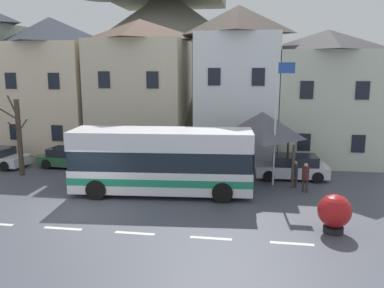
{
  "coord_description": "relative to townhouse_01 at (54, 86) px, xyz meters",
  "views": [
    {
      "loc": [
        7.45,
        -16.08,
        6.34
      ],
      "look_at": [
        4.01,
        5.94,
        2.05
      ],
      "focal_mm": 36.78,
      "sensor_mm": 36.0,
      "label": 1
    }
  ],
  "objects": [
    {
      "name": "ground_plane",
      "position": [
        7.5,
        -11.88,
        -5.05
      ],
      "size": [
        40.0,
        60.0,
        0.07
      ],
      "color": "#484B55"
    },
    {
      "name": "townhouse_01",
      "position": [
        0.0,
        0.0,
        0.0
      ],
      "size": [
        6.33,
        5.83,
        10.05
      ],
      "color": "beige",
      "rests_on": "ground_plane"
    },
    {
      "name": "townhouse_02",
      "position": [
        6.79,
        0.09,
        -0.13
      ],
      "size": [
        6.57,
        6.01,
        9.8
      ],
      "color": "beige",
      "rests_on": "ground_plane"
    },
    {
      "name": "townhouse_03",
      "position": [
        13.82,
        -0.38,
        0.23
      ],
      "size": [
        5.49,
        5.08,
        10.51
      ],
      "color": "white",
      "rests_on": "ground_plane"
    },
    {
      "name": "townhouse_04",
      "position": [
        19.78,
        0.26,
        -0.57
      ],
      "size": [
        6.51,
        6.36,
        8.9
      ],
      "color": "beige",
      "rests_on": "ground_plane"
    },
    {
      "name": "hilltop_castle",
      "position": [
        4.77,
        17.69,
        2.8
      ],
      "size": [
        43.37,
        43.37,
        21.25
      ],
      "color": "#626151",
      "rests_on": "ground_plane"
    },
    {
      "name": "transit_bus",
      "position": [
        10.43,
        -8.95,
        -3.35
      ],
      "size": [
        9.3,
        3.31,
        3.31
      ],
      "rotation": [
        0.0,
        0.0,
        0.08
      ],
      "color": "white",
      "rests_on": "ground_plane"
    },
    {
      "name": "bus_shelter",
      "position": [
        15.47,
        -5.41,
        -1.87
      ],
      "size": [
        3.6,
        3.6,
        3.93
      ],
      "color": "#473D33",
      "rests_on": "ground_plane"
    },
    {
      "name": "parked_car_00",
      "position": [
        3.41,
        -4.54,
        -4.39
      ],
      "size": [
        4.51,
        2.19,
        1.27
      ],
      "rotation": [
        0.0,
        0.0,
        -0.09
      ],
      "color": "#2A5B38",
      "rests_on": "ground_plane"
    },
    {
      "name": "parked_car_01",
      "position": [
        17.3,
        -5.03,
        -4.35
      ],
      "size": [
        4.2,
        2.05,
        1.38
      ],
      "rotation": [
        0.0,
        0.0,
        3.18
      ],
      "color": "silver",
      "rests_on": "ground_plane"
    },
    {
      "name": "pedestrian_00",
      "position": [
        17.26,
        -6.9,
        -4.18
      ],
      "size": [
        0.31,
        0.31,
        1.48
      ],
      "color": "#38332D",
      "rests_on": "ground_plane"
    },
    {
      "name": "pedestrian_01",
      "position": [
        17.72,
        -7.62,
        -4.1
      ],
      "size": [
        0.36,
        0.36,
        1.55
      ],
      "color": "#38332D",
      "rests_on": "ground_plane"
    },
    {
      "name": "pedestrian_02",
      "position": [
        14.83,
        -6.56,
        -4.1
      ],
      "size": [
        0.35,
        0.36,
        1.6
      ],
      "color": "black",
      "rests_on": "ground_plane"
    },
    {
      "name": "public_bench",
      "position": [
        12.99,
        -2.86,
        -4.55
      ],
      "size": [
        1.76,
        0.48,
        0.87
      ],
      "color": "brown",
      "rests_on": "ground_plane"
    },
    {
      "name": "flagpole",
      "position": [
        16.22,
        -6.59,
        -1.11
      ],
      "size": [
        0.95,
        0.1,
        6.73
      ],
      "color": "silver",
      "rests_on": "ground_plane"
    },
    {
      "name": "harbour_buoy",
      "position": [
        18.19,
        -12.76,
        -4.17
      ],
      "size": [
        1.3,
        1.3,
        1.55
      ],
      "color": "black",
      "rests_on": "ground_plane"
    },
    {
      "name": "bare_tree_02",
      "position": [
        1.22,
        -6.83,
        -2.62
      ],
      "size": [
        1.53,
        1.35,
        4.78
      ],
      "color": "#47382D",
      "rests_on": "ground_plane"
    }
  ]
}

